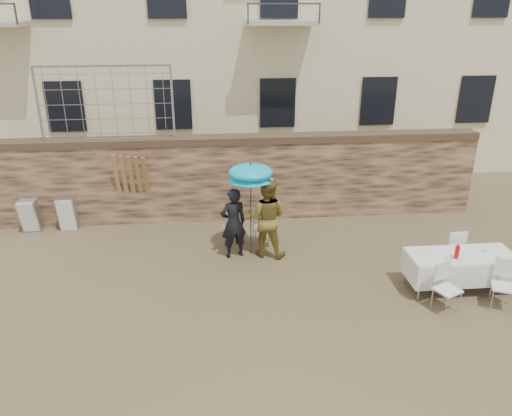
{
  "coord_description": "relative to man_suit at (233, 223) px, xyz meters",
  "views": [
    {
      "loc": [
        -0.48,
        -7.41,
        5.41
      ],
      "look_at": [
        0.4,
        2.2,
        1.4
      ],
      "focal_mm": 35.0,
      "sensor_mm": 36.0,
      "label": 1
    }
  ],
  "objects": [
    {
      "name": "wood_planks",
      "position": [
        -2.51,
        1.97,
        0.18
      ],
      "size": [
        0.7,
        0.2,
        2.0
      ],
      "primitive_type": null,
      "color": "#A37749",
      "rests_on": "ground"
    },
    {
      "name": "umbrella",
      "position": [
        0.4,
        0.1,
        1.09
      ],
      "size": [
        1.02,
        1.02,
        2.03
      ],
      "color": "#3F3F44",
      "rests_on": "ground"
    },
    {
      "name": "chair_stack_left",
      "position": [
        -5.01,
        1.9,
        -0.36
      ],
      "size": [
        0.46,
        0.47,
        0.92
      ],
      "primitive_type": null,
      "color": "white",
      "rests_on": "ground"
    },
    {
      "name": "couple_chair_right",
      "position": [
        0.7,
        0.55,
        -0.34
      ],
      "size": [
        0.58,
        0.58,
        0.96
      ],
      "primitive_type": null,
      "rotation": [
        0.0,
        0.0,
        2.9
      ],
      "color": "white",
      "rests_on": "ground"
    },
    {
      "name": "ground",
      "position": [
        0.06,
        -2.76,
        -0.82
      ],
      "size": [
        80.0,
        80.0,
        0.0
      ],
      "primitive_type": "plane",
      "color": "brown",
      "rests_on": "ground"
    },
    {
      "name": "couple_chair_left",
      "position": [
        0.0,
        0.55,
        -0.34
      ],
      "size": [
        0.5,
        0.5,
        0.96
      ],
      "primitive_type": null,
      "rotation": [
        0.0,
        0.0,
        3.19
      ],
      "color": "white",
      "rests_on": "ground"
    },
    {
      "name": "table_chair_back",
      "position": [
        4.65,
        -1.01,
        -0.34
      ],
      "size": [
        0.51,
        0.51,
        0.96
      ],
      "primitive_type": null,
      "rotation": [
        0.0,
        0.0,
        3.22
      ],
      "color": "white",
      "rests_on": "ground"
    },
    {
      "name": "banquet_table",
      "position": [
        4.45,
        -1.81,
        -0.09
      ],
      "size": [
        2.1,
        0.85,
        0.78
      ],
      "color": "white",
      "rests_on": "ground"
    },
    {
      "name": "soda_bottle",
      "position": [
        4.25,
        -1.96,
        0.08
      ],
      "size": [
        0.09,
        0.09,
        0.26
      ],
      "primitive_type": "cylinder",
      "color": "red",
      "rests_on": "banquet_table"
    },
    {
      "name": "table_chair_front_right",
      "position": [
        4.95,
        -2.56,
        -0.34
      ],
      "size": [
        0.64,
        0.64,
        0.96
      ],
      "primitive_type": null,
      "rotation": [
        0.0,
        0.0,
        -0.43
      ],
      "color": "white",
      "rests_on": "ground"
    },
    {
      "name": "chain_link_fence",
      "position": [
        -2.94,
        2.24,
        2.28
      ],
      "size": [
        3.2,
        0.06,
        1.8
      ],
      "primitive_type": null,
      "color": "gray",
      "rests_on": "stone_wall"
    },
    {
      "name": "woman_dress",
      "position": [
        0.75,
        0.0,
        0.1
      ],
      "size": [
        1.07,
        0.95,
        1.85
      ],
      "primitive_type": "imported",
      "rotation": [
        0.0,
        0.0,
        2.82
      ],
      "color": "#A88833",
      "rests_on": "ground"
    },
    {
      "name": "chair_stack_right",
      "position": [
        -4.11,
        1.9,
        -0.36
      ],
      "size": [
        0.46,
        0.4,
        0.92
      ],
      "primitive_type": null,
      "color": "white",
      "rests_on": "ground"
    },
    {
      "name": "man_suit",
      "position": [
        0.0,
        0.0,
        0.0
      ],
      "size": [
        0.69,
        0.55,
        1.64
      ],
      "primitive_type": "imported",
      "rotation": [
        0.0,
        0.0,
        3.44
      ],
      "color": "black",
      "rests_on": "ground"
    },
    {
      "name": "stone_wall",
      "position": [
        0.06,
        2.24,
        0.28
      ],
      "size": [
        13.0,
        0.5,
        2.2
      ],
      "primitive_type": "cube",
      "color": "brown",
      "rests_on": "ground"
    },
    {
      "name": "table_chair_front_left",
      "position": [
        3.85,
        -2.56,
        -0.34
      ],
      "size": [
        0.64,
        0.64,
        0.96
      ],
      "primitive_type": null,
      "rotation": [
        0.0,
        0.0,
        0.43
      ],
      "color": "white",
      "rests_on": "ground"
    }
  ]
}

